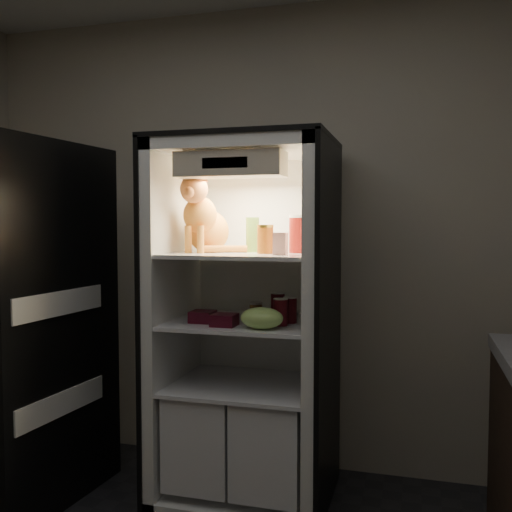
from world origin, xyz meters
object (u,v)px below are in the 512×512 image
Objects in this scene: grape_bag at (262,318)px; refrigerator at (247,346)px; mayo_tub at (262,239)px; soda_can_b at (290,310)px; condiment_jar at (256,311)px; soda_can_a at (278,306)px; salsa_jar at (265,239)px; pepper_jar at (300,234)px; cream_carton at (281,244)px; soda_can_c at (280,312)px; berry_box_right at (224,320)px; parmesan_shaker at (253,235)px; berry_box_left at (203,317)px; tabby_cat at (204,222)px.

refrigerator is at bearing 119.66° from grape_bag.
soda_can_b is (0.19, -0.15, -0.35)m from mayo_tub.
refrigerator is 0.21m from condiment_jar.
soda_can_a reaches higher than condiment_jar.
condiment_jar is (-0.19, 0.03, -0.02)m from soda_can_b.
mayo_tub is 0.43m from soda_can_b.
salsa_jar is 0.74× the size of pepper_jar.
salsa_jar reaches higher than cream_carton.
soda_can_c reaches higher than berry_box_right.
berry_box_right is (-0.29, -0.17, -0.04)m from soda_can_b.
parmesan_shaker is 0.94× the size of pepper_jar.
grape_bag is at bearing -74.92° from mayo_tub.
cream_carton is at bearing -40.78° from refrigerator.
berry_box_left is (-0.24, -0.14, -0.02)m from condiment_jar.
soda_can_b reaches higher than grape_bag.
soda_can_a is 1.04× the size of soda_can_c.
refrigerator reaches higher than soda_can_b.
berry_box_right is at bearing -25.61° from berry_box_left.
mayo_tub is (0.04, 0.06, -0.02)m from parmesan_shaker.
refrigerator reaches higher than tabby_cat.
berry_box_left is at bearing -136.16° from parmesan_shaker.
pepper_jar reaches higher than soda_can_c.
tabby_cat is 0.51m from pepper_jar.
salsa_jar is at bearing 99.40° from grape_bag.
refrigerator is 13.64× the size of soda_can_a.
soda_can_c is 1.43× the size of condiment_jar.
berry_box_left is (-0.18, -0.17, 0.18)m from refrigerator.
condiment_jar is at bearing 143.30° from soda_can_c.
grape_bag is (0.03, -0.17, -0.37)m from salsa_jar.
tabby_cat is at bearing -164.98° from parmesan_shaker.
soda_can_b is 0.22m from grape_bag.
refrigerator reaches higher than berry_box_left.
soda_can_c is 0.13m from grape_bag.
salsa_jar is 0.20m from pepper_jar.
pepper_jar is 1.46× the size of soda_can_c.
cream_carton is 0.93× the size of berry_box_left.
tabby_cat is 0.50m from berry_box_left.
cream_carton is (0.10, -0.09, -0.02)m from salsa_jar.
cream_carton reaches higher than soda_can_c.
tabby_cat reaches higher than pepper_jar.
pepper_jar is 1.49× the size of soda_can_b.
soda_can_a is at bearing 10.93° from refrigerator.
parmesan_shaker is 0.50m from grape_bag.
berry_box_left is (-0.31, -0.08, -0.39)m from salsa_jar.
mayo_tub reaches higher than berry_box_right.
soda_can_a is at bearing 13.92° from tabby_cat.
grape_bag is at bearing -91.13° from soda_can_a.
condiment_jar is at bearing -90.50° from mayo_tub.
mayo_tub is 0.65× the size of grape_bag.
condiment_jar is at bearing 137.04° from salsa_jar.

